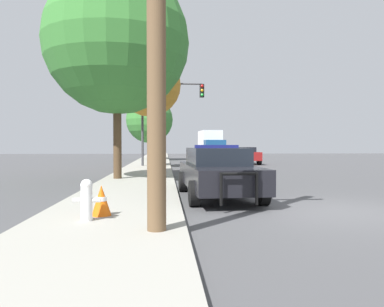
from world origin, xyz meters
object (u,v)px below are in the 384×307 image
tree_sidewalk_near (117,42)px  traffic_cone (101,200)px  traffic_light (166,106)px  tree_sidewalk_far (149,120)px  utility_pole (156,10)px  police_car (218,171)px  box_truck (211,143)px  tree_sidewalk_mid (149,85)px  car_background_oncoming (245,155)px  fire_hydrant (87,199)px

tree_sidewalk_near → traffic_cone: (0.72, -8.30, -5.40)m
traffic_light → tree_sidewalk_far: 11.72m
tree_sidewalk_near → utility_pole: bearing=-79.2°
police_car → traffic_light: bearing=-87.0°
utility_pole → tree_sidewalk_near: size_ratio=0.81×
police_car → box_truck: (4.13, 35.32, 0.96)m
tree_sidewalk_far → utility_pole: bearing=-87.4°
traffic_light → tree_sidewalk_near: (-2.09, -9.44, 1.69)m
tree_sidewalk_mid → car_background_oncoming: bearing=33.2°
utility_pole → traffic_light: utility_pole is taller
tree_sidewalk_far → box_truck: bearing=52.2°
fire_hydrant → traffic_cone: (0.19, 0.50, -0.11)m
tree_sidewalk_near → police_car: bearing=-54.7°
police_car → tree_sidewalk_far: 26.42m
box_truck → tree_sidewalk_mid: bearing=69.8°
traffic_light → tree_sidewalk_near: tree_sidewalk_near is taller
traffic_light → tree_sidewalk_far: bearing=97.9°
traffic_cone → police_car: bearing=49.5°
traffic_light → police_car: bearing=-84.3°
tree_sidewalk_near → tree_sidewalk_mid: (0.97, 8.66, -0.40)m
tree_sidewalk_near → traffic_cone: bearing=-85.1°
box_truck → tree_sidewalk_far: 11.95m
traffic_light → tree_sidewalk_mid: size_ratio=0.77×
car_background_oncoming → utility_pole: bearing=71.9°
traffic_light → traffic_cone: 18.18m
utility_pole → traffic_cone: size_ratio=11.60×
utility_pole → car_background_oncoming: size_ratio=1.75×
tree_sidewalk_near → tree_sidewalk_mid: bearing=83.6°
box_truck → traffic_cone: 39.26m
car_background_oncoming → box_truck: box_truck is taller
fire_hydrant → tree_sidewalk_mid: 18.13m
police_car → tree_sidewalk_far: size_ratio=0.82×
fire_hydrant → tree_sidewalk_far: tree_sidewalk_far is taller
tree_sidewalk_far → traffic_cone: tree_sidewalk_far is taller
police_car → traffic_light: traffic_light is taller
traffic_light → box_truck: bearing=75.0°
fire_hydrant → box_truck: size_ratio=0.12×
tree_sidewalk_near → tree_sidewalk_mid: tree_sidewalk_near is taller
traffic_light → tree_sidewalk_far: (-1.62, 11.61, -0.16)m
police_car → traffic_cone: (-2.82, -3.30, -0.33)m
traffic_light → tree_sidewalk_mid: (-1.12, -0.79, 1.29)m
car_background_oncoming → tree_sidewalk_mid: 9.97m
fire_hydrant → tree_sidewalk_near: tree_sidewalk_near is taller
fire_hydrant → traffic_cone: bearing=69.4°
police_car → tree_sidewalk_mid: tree_sidewalk_mid is taller
traffic_light → car_background_oncoming: 8.16m
fire_hydrant → tree_sidewalk_far: size_ratio=0.13×
fire_hydrant → police_car: bearing=51.7°
traffic_cone → car_background_oncoming: bearing=70.8°
police_car → tree_sidewalk_near: 7.95m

